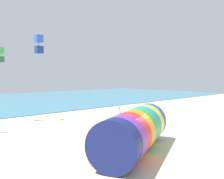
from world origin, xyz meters
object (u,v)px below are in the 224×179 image
(kite_green_box, at_px, (1,55))
(kite_blue_box, at_px, (39,44))
(giant_inflatable_tube, at_px, (134,131))
(kite_handler, at_px, (140,125))
(beach_flag, at_px, (154,109))
(cooler_box, at_px, (141,134))
(bystander_near_water, at_px, (119,115))

(kite_green_box, bearing_deg, kite_blue_box, -100.44)
(giant_inflatable_tube, height_order, kite_handler, giant_inflatable_tube)
(beach_flag, bearing_deg, cooler_box, 104.48)
(kite_green_box, bearing_deg, kite_handler, -64.96)
(kite_blue_box, relative_size, bystander_near_water, 0.69)
(beach_flag, xyz_separation_m, cooler_box, (-0.29, 1.12, -2.07))
(kite_blue_box, distance_m, bystander_near_water, 12.99)
(kite_handler, height_order, bystander_near_water, bystander_near_water)
(giant_inflatable_tube, height_order, kite_green_box, kite_green_box)
(kite_handler, distance_m, beach_flag, 2.13)
(kite_handler, bearing_deg, kite_blue_box, 175.52)
(kite_blue_box, bearing_deg, kite_handler, -4.48)
(kite_blue_box, xyz_separation_m, bystander_near_water, (10.88, 4.08, -5.81))
(kite_green_box, bearing_deg, giant_inflatable_tube, -82.57)
(kite_handler, xyz_separation_m, cooler_box, (-0.50, -0.44, -0.63))
(kite_handler, bearing_deg, giant_inflatable_tube, -144.39)
(giant_inflatable_tube, xyz_separation_m, kite_blue_box, (-4.46, 3.61, 5.31))
(kite_handler, xyz_separation_m, beach_flag, (-0.21, -1.56, 1.44))
(bystander_near_water, relative_size, cooler_box, 3.21)
(kite_blue_box, bearing_deg, bystander_near_water, 20.56)
(beach_flag, relative_size, cooler_box, 4.88)
(cooler_box, bearing_deg, kite_handler, 41.06)
(kite_handler, distance_m, kite_green_box, 15.95)
(giant_inflatable_tube, relative_size, beach_flag, 3.34)
(beach_flag, height_order, cooler_box, beach_flag)
(giant_inflatable_tube, xyz_separation_m, kite_green_box, (-2.12, 16.28, 5.62))
(kite_handler, bearing_deg, beach_flag, -97.84)
(kite_green_box, distance_m, kite_blue_box, 12.88)
(kite_blue_box, bearing_deg, beach_flag, -14.93)
(bystander_near_water, bearing_deg, kite_handler, -116.00)
(bystander_near_water, xyz_separation_m, beach_flag, (-2.53, -6.31, 1.40))
(bystander_near_water, bearing_deg, giant_inflatable_tube, -129.86)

